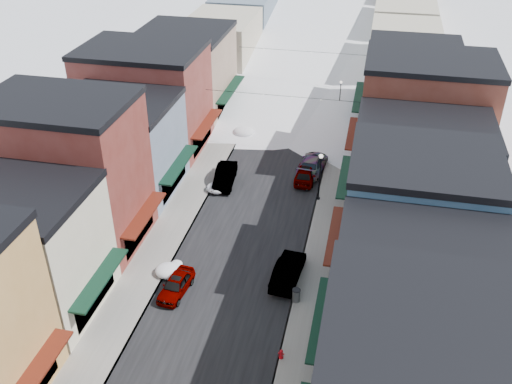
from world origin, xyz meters
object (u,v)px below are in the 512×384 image
at_px(car_silver_sedan, 176,285).
at_px(car_green_sedan, 288,270).
at_px(streetlamp_near, 320,171).
at_px(car_dark_hatch, 225,176).
at_px(fire_hydrant, 281,354).
at_px(trash_can, 296,295).

bearing_deg(car_silver_sedan, car_green_sedan, 28.81).
xyz_separation_m(car_silver_sedan, streetlamp_near, (8.70, 14.91, 2.41)).
bearing_deg(car_dark_hatch, car_silver_sedan, -93.55).
bearing_deg(fire_hydrant, car_silver_sedan, 151.69).
height_order(car_silver_sedan, fire_hydrant, car_silver_sedan).
distance_m(car_silver_sedan, trash_can, 8.84).
xyz_separation_m(car_silver_sedan, fire_hydrant, (8.70, -4.69, -0.23)).
height_order(car_dark_hatch, fire_hydrant, car_dark_hatch).
distance_m(car_silver_sedan, car_green_sedan, 8.44).
xyz_separation_m(car_dark_hatch, fire_hydrant, (9.26, -20.74, -0.36)).
xyz_separation_m(car_dark_hatch, car_green_sedan, (8.36, -12.83, 0.00)).
relative_size(car_dark_hatch, trash_can, 4.88).
distance_m(car_dark_hatch, car_green_sedan, 15.31).
height_order(car_dark_hatch, car_green_sedan, car_green_sedan).
xyz_separation_m(car_green_sedan, trash_can, (1.01, -2.41, -0.16)).
relative_size(car_dark_hatch, streetlamp_near, 1.08).
distance_m(car_green_sedan, streetlamp_near, 11.94).
distance_m(car_dark_hatch, streetlamp_near, 9.60).
relative_size(fire_hydrant, streetlamp_near, 0.15).
relative_size(car_silver_sedan, car_dark_hatch, 0.80).
distance_m(car_dark_hatch, fire_hydrant, 22.71).
distance_m(car_dark_hatch, trash_can, 17.89).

